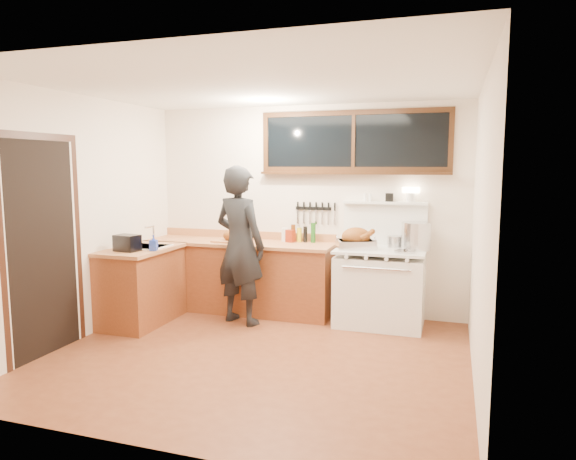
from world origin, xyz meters
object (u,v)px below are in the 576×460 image
(vintage_stove, at_px, (380,285))
(man, at_px, (240,245))
(cutting_board, at_px, (232,237))
(roast_turkey, at_px, (356,240))

(vintage_stove, distance_m, man, 1.71)
(cutting_board, xyz_separation_m, roast_turkey, (1.59, -0.05, 0.05))
(man, xyz_separation_m, roast_turkey, (1.31, 0.37, 0.07))
(man, height_order, cutting_board, man)
(man, bearing_deg, vintage_stove, 15.47)
(vintage_stove, distance_m, roast_turkey, 0.61)
(vintage_stove, relative_size, cutting_board, 3.38)
(vintage_stove, height_order, roast_turkey, vintage_stove)
(vintage_stove, bearing_deg, cutting_board, -179.34)
(cutting_board, distance_m, roast_turkey, 1.59)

